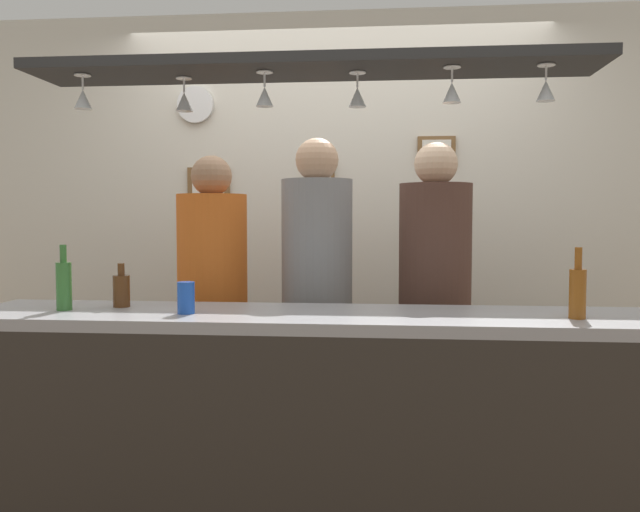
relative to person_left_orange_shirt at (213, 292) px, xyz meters
The scene contains 21 objects.
back_wall 1.03m from the person_left_orange_shirt, 56.59° to the left, with size 4.40×0.06×2.60m, color silver.
bar_counter 1.00m from the person_left_orange_shirt, 54.92° to the right, with size 2.70×0.55×1.01m.
overhead_glass_rack 1.23m from the person_left_orange_shirt, 46.38° to the right, with size 2.20×0.36×0.04m, color black.
hanging_wineglass_far_left 1.10m from the person_left_orange_shirt, 118.98° to the right, with size 0.07×0.07×0.13m.
hanging_wineglass_left 0.99m from the person_left_orange_shirt, 86.46° to the right, with size 0.07×0.07×0.13m.
hanging_wineglass_center_left 1.10m from the person_left_orange_shirt, 58.49° to the right, with size 0.07×0.07×0.13m.
hanging_wineglass_center 1.24m from the person_left_orange_shirt, 37.83° to the right, with size 0.07×0.07×0.13m.
hanging_wineglass_center_right 1.50m from the person_left_orange_shirt, 30.00° to the right, with size 0.07×0.07×0.13m.
hanging_wineglass_right 1.76m from the person_left_orange_shirt, 23.81° to the right, with size 0.07×0.07×0.13m.
person_left_orange_shirt is the anchor object (origin of this frame).
person_middle_grey_shirt 0.52m from the person_left_orange_shirt, ahead, with size 0.34×0.34×1.76m.
person_right_brown_shirt 1.08m from the person_left_orange_shirt, ahead, with size 0.34×0.34×1.73m.
bottle_beer_green_import 0.79m from the person_left_orange_shirt, 123.14° to the right, with size 0.06×0.06×0.26m.
bottle_beer_brown_stubby 0.60m from the person_left_orange_shirt, 113.59° to the right, with size 0.07×0.07×0.18m.
bottle_beer_amber_tall 1.68m from the person_left_orange_shirt, 24.14° to the right, with size 0.06×0.06×0.26m.
drink_can 0.71m from the person_left_orange_shirt, 83.28° to the right, with size 0.07×0.07×0.12m, color #1E4CB2.
picture_frame_crest 1.08m from the person_left_orange_shirt, 60.10° to the left, with size 0.18×0.02×0.26m.
picture_frame_lower_pair 1.45m from the person_left_orange_shirt, 34.44° to the left, with size 0.30×0.02×0.18m.
picture_frame_upper_small 1.57m from the person_left_orange_shirt, 34.53° to the left, with size 0.22×0.02×0.18m.
picture_frame_caricature 0.96m from the person_left_orange_shirt, 106.10° to the left, with size 0.26×0.02×0.34m.
wall_clock 1.34m from the person_left_orange_shirt, 111.23° to the left, with size 0.22×0.22×0.03m, color white.
Camera 1 is at (0.28, -2.85, 1.38)m, focal length 36.77 mm.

